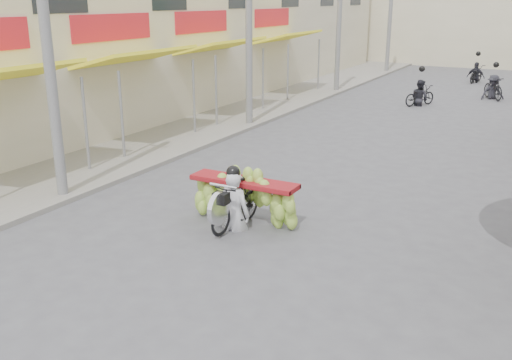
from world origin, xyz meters
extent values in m
plane|color=#515156|center=(0.00, 0.00, 0.00)|extent=(120.00, 120.00, 0.00)
cube|color=gray|center=(-7.00, 15.00, 0.06)|extent=(4.00, 60.00, 0.12)
cube|color=beige|center=(-12.00, 14.00, 3.00)|extent=(8.00, 40.00, 6.00)
cylinder|color=slate|center=(-6.30, 4.80, 1.27)|extent=(0.08, 0.08, 2.55)
cube|color=yellow|center=(-7.12, 8.00, 2.75)|extent=(1.77, 4.00, 0.53)
cylinder|color=slate|center=(-6.30, 6.20, 1.27)|extent=(0.08, 0.08, 2.55)
cylinder|color=slate|center=(-6.30, 9.80, 1.27)|extent=(0.08, 0.08, 2.55)
cube|color=red|center=(-8.00, 8.00, 3.60)|extent=(0.10, 3.50, 0.80)
cube|color=yellow|center=(-7.12, 13.00, 2.75)|extent=(1.77, 4.00, 0.53)
cylinder|color=slate|center=(-6.30, 11.20, 1.27)|extent=(0.08, 0.08, 2.55)
cylinder|color=slate|center=(-6.30, 14.80, 1.27)|extent=(0.08, 0.08, 2.55)
cube|color=red|center=(-8.00, 13.00, 3.60)|extent=(0.10, 3.50, 0.80)
cube|color=yellow|center=(-7.12, 19.00, 2.75)|extent=(1.77, 4.00, 0.53)
cylinder|color=slate|center=(-6.30, 17.20, 1.27)|extent=(0.08, 0.08, 2.55)
cylinder|color=slate|center=(-6.30, 20.80, 1.27)|extent=(0.08, 0.08, 2.55)
cube|color=red|center=(-8.00, 19.00, 3.60)|extent=(0.10, 3.50, 0.80)
cube|color=beige|center=(0.00, 38.00, 3.50)|extent=(20.00, 6.00, 7.00)
cylinder|color=slate|center=(-5.40, 3.00, 4.00)|extent=(0.24, 0.24, 8.00)
cylinder|color=slate|center=(-5.40, 12.00, 4.00)|extent=(0.24, 0.24, 8.00)
cylinder|color=slate|center=(-5.40, 21.00, 4.00)|extent=(0.24, 0.24, 8.00)
cylinder|color=slate|center=(-5.40, 30.00, 4.00)|extent=(0.24, 0.24, 8.00)
imported|color=black|center=(-0.97, 3.35, 0.50)|extent=(0.61, 1.74, 1.00)
cylinder|color=silver|center=(-0.97, 2.70, 0.62)|extent=(0.10, 0.66, 0.66)
cube|color=black|center=(-0.97, 2.80, 0.80)|extent=(0.28, 0.22, 0.22)
cylinder|color=silver|center=(-0.97, 2.90, 1.02)|extent=(0.60, 0.05, 0.05)
cube|color=maroon|center=(-0.97, 3.70, 0.88)|extent=(2.29, 0.55, 0.10)
imported|color=silver|center=(-0.97, 3.30, 1.22)|extent=(0.66, 0.49, 1.84)
sphere|color=black|center=(-0.97, 3.27, 2.11)|extent=(0.28, 0.28, 0.28)
imported|color=black|center=(-0.89, 19.17, 0.44)|extent=(1.30, 1.64, 0.88)
imported|color=#24242B|center=(-0.89, 19.17, 1.12)|extent=(0.93, 0.82, 1.65)
sphere|color=black|center=(-0.89, 19.17, 1.58)|extent=(0.26, 0.26, 0.26)
imported|color=black|center=(1.72, 22.37, 0.54)|extent=(1.40, 1.82, 1.07)
imported|color=#24242B|center=(1.72, 22.37, 1.12)|extent=(1.19, 1.02, 1.65)
sphere|color=black|center=(1.72, 22.37, 1.58)|extent=(0.26, 0.26, 0.26)
imported|color=black|center=(0.22, 27.81, 0.47)|extent=(0.90, 1.74, 0.93)
imported|color=#24242B|center=(0.22, 27.81, 1.12)|extent=(1.05, 0.71, 1.65)
sphere|color=black|center=(0.22, 27.81, 1.58)|extent=(0.26, 0.26, 0.26)
camera|label=1|loc=(4.46, -5.93, 4.43)|focal=40.00mm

